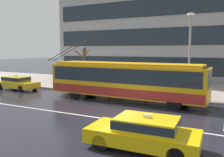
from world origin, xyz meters
The scene contains 13 objects.
ground_plane centered at (0.00, 0.00, 0.00)m, with size 160.00×160.00×0.00m, color #20202A.
sidewalk_slab centered at (0.00, 10.37, 0.07)m, with size 80.00×10.00×0.14m, color gray.
lane_centre_line centered at (0.00, -1.20, 0.00)m, with size 72.00×0.14×0.01m, color silver.
trolleybus centered at (-1.26, 3.77, 1.58)m, with size 13.37×2.89×5.14m.
taxi_oncoming_near centered at (3.00, -4.15, 0.70)m, with size 4.35×2.00×1.39m.
taxi_queued_behind_bus centered at (-12.68, 3.81, 0.70)m, with size 4.38×1.98×1.39m.
bus_shelter centered at (-3.73, 7.10, 2.01)m, with size 3.83×1.57×2.53m.
pedestrian_at_shelter centered at (-0.24, 8.01, 1.67)m, with size 1.22×1.22×1.96m.
pedestrian_approaching_curb centered at (2.93, 7.79, 1.14)m, with size 0.49×0.49×1.68m.
pedestrian_walking_past centered at (-4.11, 6.85, 1.76)m, with size 1.60×1.60×1.98m.
pedestrian_waiting_by_pole centered at (-0.54, 6.93, 1.76)m, with size 1.44×1.44×1.99m.
street_lamp centered at (3.00, 6.18, 3.95)m, with size 0.60×0.32×6.41m.
street_tree_bare centered at (-7.73, 8.13, 2.39)m, with size 1.61×1.72×4.00m.
Camera 1 is at (5.87, -12.66, 3.81)m, focal length 38.39 mm.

